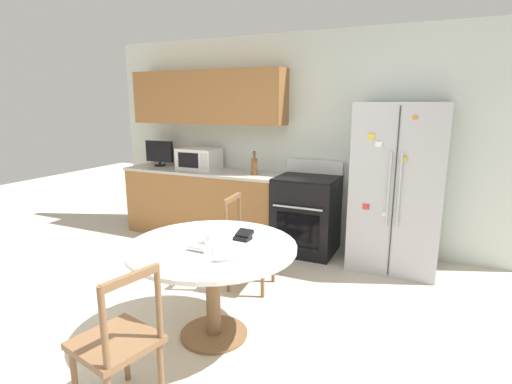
% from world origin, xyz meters
% --- Properties ---
extents(ground_plane, '(14.00, 14.00, 0.00)m').
position_xyz_m(ground_plane, '(0.00, 0.00, 0.00)').
color(ground_plane, beige).
extents(back_wall, '(5.20, 0.44, 2.60)m').
position_xyz_m(back_wall, '(-0.30, 2.59, 1.45)').
color(back_wall, silver).
rests_on(back_wall, ground_plane).
extents(kitchen_counter, '(2.18, 0.64, 0.90)m').
position_xyz_m(kitchen_counter, '(-1.12, 2.29, 0.45)').
color(kitchen_counter, '#936033').
rests_on(kitchen_counter, ground_plane).
extents(refrigerator, '(0.90, 0.73, 1.78)m').
position_xyz_m(refrigerator, '(1.34, 2.23, 0.89)').
color(refrigerator, '#B2B5BA').
rests_on(refrigerator, ground_plane).
extents(oven_range, '(0.70, 0.68, 1.08)m').
position_xyz_m(oven_range, '(0.33, 2.26, 0.47)').
color(oven_range, black).
rests_on(oven_range, ground_plane).
extents(microwave, '(0.53, 0.38, 0.28)m').
position_xyz_m(microwave, '(-1.22, 2.35, 1.04)').
color(microwave, white).
rests_on(microwave, kitchen_counter).
extents(countertop_tv, '(0.43, 0.16, 0.35)m').
position_xyz_m(countertop_tv, '(-1.86, 2.33, 1.09)').
color(countertop_tv, black).
rests_on(countertop_tv, kitchen_counter).
extents(counter_bottle, '(0.08, 0.08, 0.29)m').
position_xyz_m(counter_bottle, '(-0.34, 2.22, 1.01)').
color(counter_bottle, brown).
rests_on(counter_bottle, kitchen_counter).
extents(dining_table, '(1.26, 1.26, 0.74)m').
position_xyz_m(dining_table, '(0.24, 0.22, 0.61)').
color(dining_table, white).
rests_on(dining_table, ground_plane).
extents(dining_chair_near, '(0.50, 0.50, 0.90)m').
position_xyz_m(dining_chair_near, '(0.15, -0.67, 0.43)').
color(dining_chair_near, brown).
rests_on(dining_chair_near, ground_plane).
extents(dining_chair_far, '(0.46, 0.46, 0.90)m').
position_xyz_m(dining_chair_far, '(0.11, 1.11, 0.43)').
color(dining_chair_far, brown).
rests_on(dining_chair_far, ground_plane).
extents(candle_glass, '(0.09, 0.09, 0.09)m').
position_xyz_m(candle_glass, '(0.21, 0.24, 0.78)').
color(candle_glass, silver).
rests_on(candle_glass, dining_table).
extents(folded_napkin, '(0.15, 0.06, 0.05)m').
position_xyz_m(folded_napkin, '(0.21, 0.07, 0.77)').
color(folded_napkin, silver).
rests_on(folded_napkin, dining_table).
extents(wallet, '(0.13, 0.13, 0.07)m').
position_xyz_m(wallet, '(0.40, 0.43, 0.77)').
color(wallet, black).
rests_on(wallet, dining_table).
extents(mail_stack, '(0.34, 0.37, 0.02)m').
position_xyz_m(mail_stack, '(0.44, 0.11, 0.76)').
color(mail_stack, white).
rests_on(mail_stack, dining_table).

